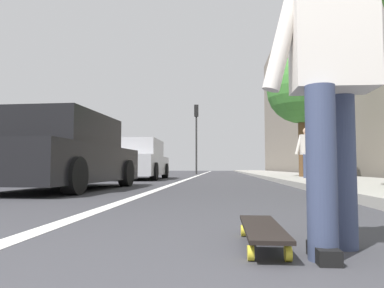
# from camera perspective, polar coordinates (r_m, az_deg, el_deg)

# --- Properties ---
(ground_plane) EXTENTS (80.00, 80.00, 0.00)m
(ground_plane) POSITION_cam_1_polar(r_m,az_deg,el_deg) (11.00, 4.55, -5.97)
(ground_plane) COLOR #38383D
(lane_stripe_white) EXTENTS (52.00, 0.16, 0.01)m
(lane_stripe_white) POSITION_cam_1_polar(r_m,az_deg,el_deg) (21.03, 1.17, -4.91)
(lane_stripe_white) COLOR silver
(lane_stripe_white) RESTS_ON ground
(sidewalk_curb) EXTENTS (52.00, 3.20, 0.12)m
(sidewalk_curb) POSITION_cam_1_polar(r_m,az_deg,el_deg) (19.26, 14.15, -4.73)
(sidewalk_curb) COLOR #9E9B93
(sidewalk_curb) RESTS_ON ground
(building_facade) EXTENTS (40.00, 1.20, 12.42)m
(building_facade) POSITION_cam_1_polar(r_m,az_deg,el_deg) (24.41, 18.45, 10.15)
(building_facade) COLOR gray
(building_facade) RESTS_ON ground
(skateboard) EXTENTS (0.84, 0.20, 0.11)m
(skateboard) POSITION_cam_1_polar(r_m,az_deg,el_deg) (2.06, 11.06, -13.06)
(skateboard) COLOR yellow
(skateboard) RESTS_ON ground
(skater_person) EXTENTS (0.46, 0.72, 1.64)m
(skater_person) POSITION_cam_1_polar(r_m,az_deg,el_deg) (2.02, 21.21, 11.08)
(skater_person) COLOR #384260
(skater_person) RESTS_ON ground
(parked_car_near) EXTENTS (4.38, 2.08, 1.46)m
(parked_car_near) POSITION_cam_1_polar(r_m,az_deg,el_deg) (7.53, -19.67, -1.52)
(parked_car_near) COLOR black
(parked_car_near) RESTS_ON ground
(parked_car_mid) EXTENTS (4.52, 2.00, 1.46)m
(parked_car_mid) POSITION_cam_1_polar(r_m,az_deg,el_deg) (13.64, -8.60, -2.59)
(parked_car_mid) COLOR #B7B7BC
(parked_car_mid) RESTS_ON ground
(traffic_light) EXTENTS (0.33, 0.28, 4.71)m
(traffic_light) POSITION_cam_1_polar(r_m,az_deg,el_deg) (24.62, 0.69, 2.77)
(traffic_light) COLOR #2D2D2D
(traffic_light) RESTS_ON ground
(street_tree_mid) EXTENTS (2.37, 2.37, 4.33)m
(street_tree_mid) POSITION_cam_1_polar(r_m,az_deg,el_deg) (13.27, 16.81, 8.14)
(street_tree_mid) COLOR brown
(street_tree_mid) RESTS_ON ground
(pedestrian_distant) EXTENTS (0.46, 0.72, 1.65)m
(pedestrian_distant) POSITION_cam_1_polar(r_m,az_deg,el_deg) (11.48, 17.68, -1.01)
(pedestrian_distant) COLOR #384260
(pedestrian_distant) RESTS_ON ground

